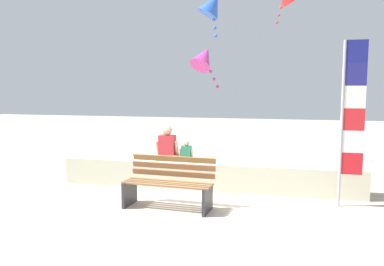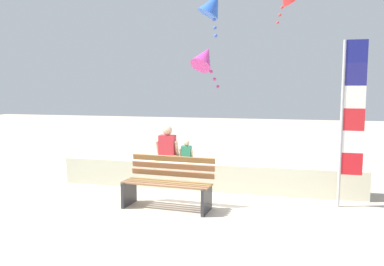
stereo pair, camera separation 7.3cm
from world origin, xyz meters
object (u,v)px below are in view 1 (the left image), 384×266
object	(u,v)px
flag_banner	(350,114)
kite_magenta	(204,57)
person_adult	(167,147)
person_child	(186,153)
park_bench	(169,184)
kite_blue	(213,5)

from	to	relation	value
flag_banner	kite_magenta	world-z (taller)	kite_magenta
person_adult	kite_magenta	bearing A→B (deg)	73.75
person_child	flag_banner	xyz separation A→B (m)	(3.12, -0.73, 0.91)
park_bench	kite_magenta	distance (m)	3.93
person_child	kite_magenta	distance (m)	2.64
flag_banner	person_child	bearing A→B (deg)	166.88
person_adult	kite_blue	distance (m)	3.23
person_adult	park_bench	bearing A→B (deg)	-72.03
person_child	kite_blue	distance (m)	3.26
flag_banner	kite_blue	distance (m)	3.78
flag_banner	park_bench	bearing A→B (deg)	-165.83
park_bench	kite_magenta	size ratio (longest dim) A/B	1.41
person_adult	flag_banner	size ratio (longest dim) A/B	0.26
park_bench	kite_blue	bearing A→B (deg)	80.69
person_adult	flag_banner	bearing A→B (deg)	-11.59
person_adult	person_child	bearing A→B (deg)	0.05
person_adult	flag_banner	xyz separation A→B (m)	(3.54, -0.73, 0.80)
kite_magenta	kite_blue	world-z (taller)	kite_blue
person_adult	kite_magenta	xyz separation A→B (m)	(0.47, 1.60, 1.99)
park_bench	flag_banner	size ratio (longest dim) A/B	0.55
person_child	flag_banner	distance (m)	3.33
park_bench	person_adult	xyz separation A→B (m)	(-0.49, 1.50, 0.44)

